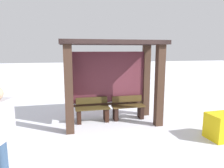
{
  "coord_description": "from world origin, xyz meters",
  "views": [
    {
      "loc": [
        -1.31,
        -5.69,
        2.18
      ],
      "look_at": [
        -0.08,
        -0.32,
        1.24
      ],
      "focal_mm": 32.38,
      "sensor_mm": 36.0,
      "label": 1
    }
  ],
  "objects_px": {
    "bus_shelter": "(109,68)",
    "bench_center_inside": "(128,109)",
    "bench_left_inside": "(93,111)",
    "grit_bin": "(223,126)"
  },
  "relations": [
    {
      "from": "bus_shelter",
      "to": "bench_center_inside",
      "type": "xyz_separation_m",
      "value": [
        0.64,
        0.1,
        -1.33
      ]
    },
    {
      "from": "bus_shelter",
      "to": "grit_bin",
      "type": "distance_m",
      "value": 3.35
    },
    {
      "from": "bus_shelter",
      "to": "bench_center_inside",
      "type": "distance_m",
      "value": 1.48
    },
    {
      "from": "bench_left_inside",
      "to": "bench_center_inside",
      "type": "distance_m",
      "value": 1.13
    },
    {
      "from": "bus_shelter",
      "to": "bench_left_inside",
      "type": "bearing_deg",
      "value": 168.96
    },
    {
      "from": "bench_left_inside",
      "to": "grit_bin",
      "type": "height_order",
      "value": "bench_left_inside"
    },
    {
      "from": "bus_shelter",
      "to": "bench_left_inside",
      "type": "height_order",
      "value": "bus_shelter"
    },
    {
      "from": "bus_shelter",
      "to": "grit_bin",
      "type": "relative_size",
      "value": 4.16
    },
    {
      "from": "bench_left_inside",
      "to": "grit_bin",
      "type": "xyz_separation_m",
      "value": [
        2.96,
        -1.93,
        0.0
      ]
    },
    {
      "from": "bus_shelter",
      "to": "bench_center_inside",
      "type": "height_order",
      "value": "bus_shelter"
    }
  ]
}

